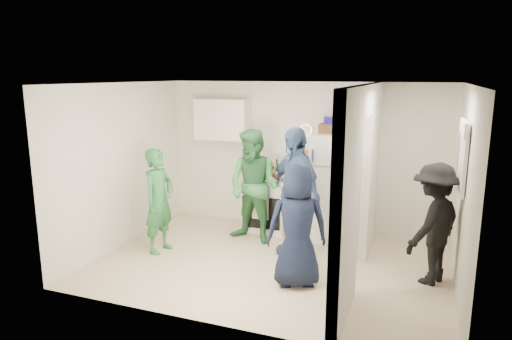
{
  "coord_description": "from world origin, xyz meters",
  "views": [
    {
      "loc": [
        1.91,
        -5.69,
        2.63
      ],
      "look_at": [
        -0.36,
        0.4,
        1.25
      ],
      "focal_mm": 32.0,
      "sensor_mm": 36.0,
      "label": 1
    }
  ],
  "objects_px": {
    "person_green_center": "(254,187)",
    "person_green_left": "(159,201)",
    "stove": "(267,204)",
    "person_nook": "(434,224)",
    "person_denim": "(295,192)",
    "blue_bowl": "(331,120)",
    "fridge": "(334,187)",
    "yellow_cup_stack_top": "(350,127)",
    "wicker_basket": "(331,129)",
    "person_navy": "(297,226)"
  },
  "relations": [
    {
      "from": "person_green_center",
      "to": "person_green_left",
      "type": "bearing_deg",
      "value": -131.27
    },
    {
      "from": "stove",
      "to": "person_nook",
      "type": "xyz_separation_m",
      "value": [
        2.62,
        -1.16,
        0.33
      ]
    },
    {
      "from": "person_green_center",
      "to": "person_nook",
      "type": "height_order",
      "value": "person_green_center"
    },
    {
      "from": "stove",
      "to": "person_green_left",
      "type": "distance_m",
      "value": 1.92
    },
    {
      "from": "person_green_left",
      "to": "person_nook",
      "type": "xyz_separation_m",
      "value": [
        3.8,
        0.31,
        -0.0
      ]
    },
    {
      "from": "person_denim",
      "to": "person_green_center",
      "type": "bearing_deg",
      "value": -162.17
    },
    {
      "from": "blue_bowl",
      "to": "person_denim",
      "type": "height_order",
      "value": "blue_bowl"
    },
    {
      "from": "fridge",
      "to": "yellow_cup_stack_top",
      "type": "xyz_separation_m",
      "value": [
        0.22,
        -0.1,
        0.98
      ]
    },
    {
      "from": "person_nook",
      "to": "person_denim",
      "type": "bearing_deg",
      "value": -68.69
    },
    {
      "from": "wicker_basket",
      "to": "person_nook",
      "type": "height_order",
      "value": "wicker_basket"
    },
    {
      "from": "wicker_basket",
      "to": "blue_bowl",
      "type": "height_order",
      "value": "blue_bowl"
    },
    {
      "from": "wicker_basket",
      "to": "person_nook",
      "type": "bearing_deg",
      "value": -36.94
    },
    {
      "from": "blue_bowl",
      "to": "person_nook",
      "type": "bearing_deg",
      "value": -36.94
    },
    {
      "from": "stove",
      "to": "person_nook",
      "type": "distance_m",
      "value": 2.88
    },
    {
      "from": "person_nook",
      "to": "person_green_left",
      "type": "bearing_deg",
      "value": -56.5
    },
    {
      "from": "wicker_basket",
      "to": "person_green_center",
      "type": "xyz_separation_m",
      "value": [
        -1.06,
        -0.62,
        -0.89
      ]
    },
    {
      "from": "fridge",
      "to": "yellow_cup_stack_top",
      "type": "relative_size",
      "value": 6.83
    },
    {
      "from": "yellow_cup_stack_top",
      "to": "person_nook",
      "type": "relative_size",
      "value": 0.16
    },
    {
      "from": "person_denim",
      "to": "person_navy",
      "type": "distance_m",
      "value": 0.99
    },
    {
      "from": "person_navy",
      "to": "yellow_cup_stack_top",
      "type": "bearing_deg",
      "value": -123.74
    },
    {
      "from": "person_green_center",
      "to": "person_denim",
      "type": "xyz_separation_m",
      "value": [
        0.75,
        -0.32,
        0.05
      ]
    },
    {
      "from": "stove",
      "to": "fridge",
      "type": "height_order",
      "value": "fridge"
    },
    {
      "from": "person_green_center",
      "to": "blue_bowl",
      "type": "bearing_deg",
      "value": 42.16
    },
    {
      "from": "person_green_left",
      "to": "blue_bowl",
      "type": "bearing_deg",
      "value": -49.65
    },
    {
      "from": "fridge",
      "to": "yellow_cup_stack_top",
      "type": "height_order",
      "value": "yellow_cup_stack_top"
    },
    {
      "from": "blue_bowl",
      "to": "yellow_cup_stack_top",
      "type": "distance_m",
      "value": 0.36
    },
    {
      "from": "stove",
      "to": "person_navy",
      "type": "height_order",
      "value": "person_navy"
    },
    {
      "from": "yellow_cup_stack_top",
      "to": "blue_bowl",
      "type": "bearing_deg",
      "value": 154.89
    },
    {
      "from": "person_green_left",
      "to": "stove",
      "type": "bearing_deg",
      "value": -32.35
    },
    {
      "from": "person_denim",
      "to": "person_nook",
      "type": "bearing_deg",
      "value": 33.16
    },
    {
      "from": "person_nook",
      "to": "person_green_center",
      "type": "bearing_deg",
      "value": -73.26
    },
    {
      "from": "person_nook",
      "to": "fridge",
      "type": "bearing_deg",
      "value": -98.72
    },
    {
      "from": "fridge",
      "to": "person_denim",
      "type": "distance_m",
      "value": 0.98
    },
    {
      "from": "wicker_basket",
      "to": "person_green_center",
      "type": "distance_m",
      "value": 1.51
    },
    {
      "from": "wicker_basket",
      "to": "person_navy",
      "type": "relative_size",
      "value": 0.23
    },
    {
      "from": "person_denim",
      "to": "person_nook",
      "type": "height_order",
      "value": "person_denim"
    },
    {
      "from": "blue_bowl",
      "to": "person_denim",
      "type": "bearing_deg",
      "value": -108.51
    },
    {
      "from": "stove",
      "to": "yellow_cup_stack_top",
      "type": "xyz_separation_m",
      "value": [
        1.36,
        -0.13,
        1.39
      ]
    },
    {
      "from": "wicker_basket",
      "to": "fridge",
      "type": "bearing_deg",
      "value": -26.57
    },
    {
      "from": "stove",
      "to": "wicker_basket",
      "type": "relative_size",
      "value": 2.56
    },
    {
      "from": "fridge",
      "to": "person_nook",
      "type": "bearing_deg",
      "value": -37.57
    },
    {
      "from": "person_green_left",
      "to": "person_green_center",
      "type": "bearing_deg",
      "value": -46.65
    },
    {
      "from": "person_green_center",
      "to": "wicker_basket",
      "type": "bearing_deg",
      "value": 42.16
    },
    {
      "from": "stove",
      "to": "person_navy",
      "type": "relative_size",
      "value": 0.58
    },
    {
      "from": "stove",
      "to": "wicker_basket",
      "type": "height_order",
      "value": "wicker_basket"
    },
    {
      "from": "stove",
      "to": "person_nook",
      "type": "relative_size",
      "value": 0.58
    },
    {
      "from": "wicker_basket",
      "to": "person_green_left",
      "type": "bearing_deg",
      "value": -146.23
    },
    {
      "from": "person_green_center",
      "to": "yellow_cup_stack_top",
      "type": "bearing_deg",
      "value": 30.66
    },
    {
      "from": "wicker_basket",
      "to": "blue_bowl",
      "type": "xyz_separation_m",
      "value": [
        0.0,
        0.0,
        0.13
      ]
    },
    {
      "from": "fridge",
      "to": "yellow_cup_stack_top",
      "type": "bearing_deg",
      "value": -24.44
    }
  ]
}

